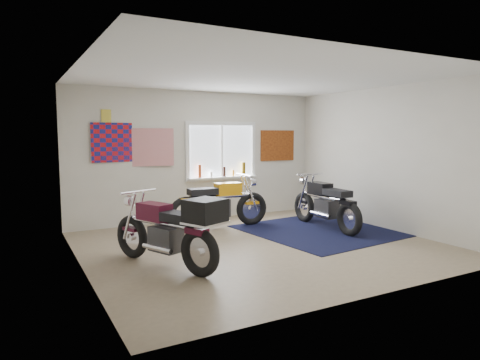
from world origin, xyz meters
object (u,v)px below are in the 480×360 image
black_chrome_bike (325,205)px  maroon_tourer (171,230)px  navy_rug (320,230)px  yellow_triumph (219,205)px

black_chrome_bike → maroon_tourer: black_chrome_bike is taller
navy_rug → yellow_triumph: size_ratio=1.26×
navy_rug → black_chrome_bike: size_ratio=1.29×
navy_rug → maroon_tourer: bearing=-165.0°
navy_rug → black_chrome_bike: bearing=26.8°
black_chrome_bike → maroon_tourer: (-3.43, -0.97, 0.08)m
yellow_triumph → black_chrome_bike: bearing=-27.6°
navy_rug → maroon_tourer: 3.39m
black_chrome_bike → yellow_triumph: bearing=62.7°
yellow_triumph → maroon_tourer: yellow_triumph is taller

